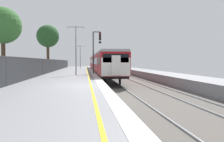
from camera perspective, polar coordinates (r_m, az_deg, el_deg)
ground at (r=14.77m, az=6.33°, el=-5.82°), size 17.40×110.00×1.21m
commuter_train_at_platform at (r=39.88m, az=-2.86°, el=2.06°), size 2.83×39.50×3.81m
signal_gantry at (r=28.49m, az=-4.24°, el=5.99°), size 1.10×0.24×5.28m
platform_lamp_mid at (r=25.44m, az=-9.16°, el=6.25°), size 2.00×0.20×5.43m
platform_lamp_far at (r=49.19m, az=-8.06°, el=4.08°), size 2.00×0.20×4.95m
platform_back_fence at (r=15.01m, az=-25.30°, el=0.10°), size 0.07×99.00×1.83m
background_tree_left at (r=19.73m, az=-25.92°, el=9.99°), size 2.82×2.82×5.71m
background_tree_centre at (r=45.56m, az=-16.14°, el=7.93°), size 3.41×3.41×7.82m
background_tree_right at (r=40.13m, az=-15.90°, el=8.34°), size 3.77×3.77×7.72m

